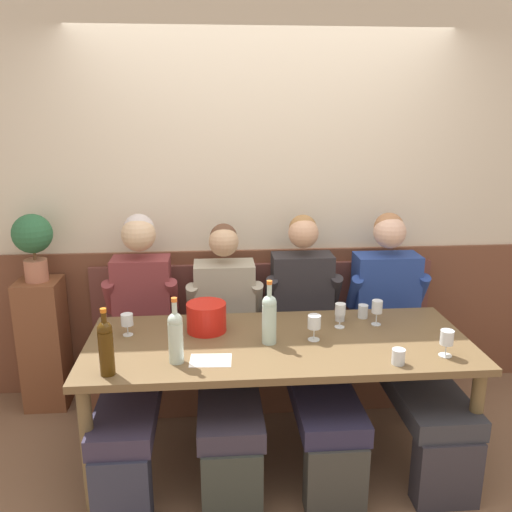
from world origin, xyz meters
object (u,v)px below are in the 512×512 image
Objects in this scene: person_left_seat at (401,330)px; wine_glass_by_bottle at (377,308)px; person_center_left_seat at (311,335)px; water_tumbler_center at (363,311)px; potted_plant at (33,240)px; person_center_right_seat at (226,340)px; ice_bucket at (206,317)px; wine_glass_center_rear at (127,321)px; wine_bottle_green_tall at (269,317)px; wine_bottle_clear_water at (176,335)px; wine_bottle_amber_mid at (106,346)px; wall_bench at (265,360)px; person_right_seat at (137,335)px; wine_glass_right_end at (447,339)px; water_tumbler_right at (398,357)px; wine_glass_mid_right at (314,323)px; dining_table at (278,354)px; wine_glass_mid_left at (340,311)px; water_tumbler_left at (340,313)px.

wine_glass_by_bottle is at bearing -141.78° from person_left_seat.
person_center_left_seat is 16.28× the size of water_tumbler_center.
person_center_right_seat is at bearing -18.34° from potted_plant.
wine_glass_center_rear is at bearing -176.73° from ice_bucket.
wine_bottle_green_tall reaches higher than wine_bottle_clear_water.
person_left_seat reaches higher than water_tumbler_center.
wine_bottle_green_tall is at bearing 20.00° from wine_bottle_amber_mid.
wall_bench reaches higher than water_tumbler_center.
wall_bench is at bearing 142.64° from water_tumbler_center.
person_right_seat is at bearing 178.91° from person_center_left_seat.
wine_glass_right_end is at bearing -23.28° from potted_plant.
wall_bench is at bearing 34.30° from wine_glass_center_rear.
person_center_right_seat is at bearing 151.70° from wine_glass_right_end.
water_tumbler_right is (0.96, -0.49, -0.04)m from ice_bucket.
ice_bucket is at bearing 163.53° from wine_glass_mid_right.
person_center_right_seat is 5.82× the size of ice_bucket.
water_tumbler_right is at bearing -27.27° from ice_bucket.
person_center_left_seat is (1.07, -0.02, -0.03)m from person_right_seat.
wine_glass_right_end is 2.57m from potted_plant.
dining_table is at bearing -50.89° from person_center_right_seat.
wine_bottle_amber_mid is (-0.81, -0.30, -0.00)m from wine_bottle_green_tall.
person_center_left_seat is at bearing 10.34° from wine_glass_center_rear.
dining_table is at bearing 178.25° from wine_glass_mid_right.
wine_bottle_clear_water reaches higher than wall_bench.
person_left_seat is at bearing 23.82° from wine_glass_mid_left.
wine_glass_mid_right is 1.83× the size of water_tumbler_right.
person_center_left_seat is 0.58m from person_left_seat.
wine_bottle_amber_mid reaches higher than wine_glass_right_end.
person_center_right_seat reaches higher than water_tumbler_left.
person_right_seat is 0.55m from person_center_right_seat.
wine_bottle_green_tall reaches higher than wine_glass_right_end.
wine_glass_right_end is (0.64, -0.25, -0.00)m from wine_glass_mid_right.
person_center_right_seat is at bearing -179.56° from person_left_seat.
water_tumbler_center is (0.55, -0.42, 0.52)m from wall_bench.
water_tumbler_center is (0.31, -0.05, 0.17)m from person_center_left_seat.
wine_glass_center_rear is at bearing -174.76° from water_tumbler_left.
person_left_seat reaches higher than wine_bottle_amber_mid.
wine_glass_mid_right is at bearing -140.15° from water_tumbler_center.
wine_bottle_clear_water reaches higher than dining_table.
wine_glass_mid_left is 0.52m from water_tumbler_right.
wine_glass_center_rear is at bearing 166.57° from wine_glass_right_end.
potted_plant is at bearing 161.66° from person_center_right_seat.
wine_glass_center_rear is 0.84× the size of wine_glass_by_bottle.
wine_bottle_green_tall is 2.83× the size of wine_glass_center_rear.
water_tumbler_left is (0.16, -0.08, 0.18)m from person_center_left_seat.
ice_bucket is (-0.64, -0.17, 0.21)m from person_center_left_seat.
person_center_right_seat reaches higher than water_tumbler_center.
potted_plant is at bearing 165.50° from water_tumbler_left.
wine_glass_by_bottle is at bearing 85.49° from water_tumbler_right.
ice_bucket is at bearing 156.93° from dining_table.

